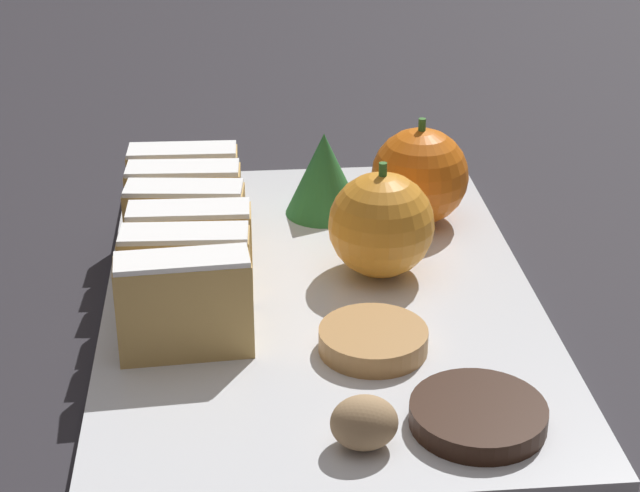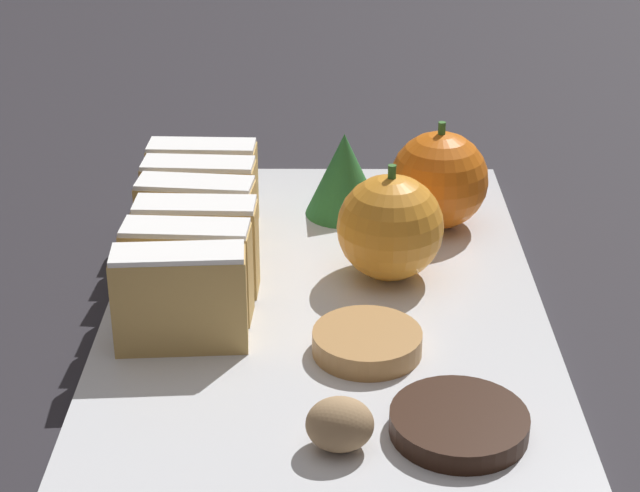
{
  "view_description": "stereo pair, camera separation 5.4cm",
  "coord_description": "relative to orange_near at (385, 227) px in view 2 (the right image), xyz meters",
  "views": [
    {
      "loc": [
        -0.05,
        -0.57,
        0.33
      ],
      "look_at": [
        0.0,
        0.0,
        0.04
      ],
      "focal_mm": 60.0,
      "sensor_mm": 36.0,
      "label": 1
    },
    {
      "loc": [
        0.0,
        -0.57,
        0.33
      ],
      "look_at": [
        0.0,
        0.0,
        0.04
      ],
      "focal_mm": 60.0,
      "sensor_mm": 36.0,
      "label": 2
    }
  ],
  "objects": [
    {
      "name": "serving_platter",
      "position": [
        -0.04,
        -0.02,
        -0.04
      ],
      "size": [
        0.26,
        0.39,
        0.01
      ],
      "color": "silver",
      "rests_on": "ground_plane"
    },
    {
      "name": "ground_plane",
      "position": [
        -0.04,
        -0.02,
        -0.05
      ],
      "size": [
        6.0,
        6.0,
        0.0
      ],
      "primitive_type": "plane",
      "color": "#28262B"
    },
    {
      "name": "orange_far",
      "position": [
        0.04,
        0.07,
        0.0
      ],
      "size": [
        0.07,
        0.07,
        0.07
      ],
      "color": "orange",
      "rests_on": "serving_platter"
    },
    {
      "name": "stollen_slice_sixth",
      "position": [
        -0.12,
        0.08,
        -0.0
      ],
      "size": [
        0.07,
        0.03,
        0.06
      ],
      "color": "tan",
      "rests_on": "serving_platter"
    },
    {
      "name": "stollen_slice_fifth",
      "position": [
        -0.12,
        0.04,
        -0.0
      ],
      "size": [
        0.07,
        0.03,
        0.06
      ],
      "color": "tan",
      "rests_on": "serving_platter"
    },
    {
      "name": "walnut",
      "position": [
        -0.03,
        -0.18,
        -0.02
      ],
      "size": [
        0.03,
        0.03,
        0.03
      ],
      "color": "tan",
      "rests_on": "serving_platter"
    },
    {
      "name": "stollen_slice_second",
      "position": [
        -0.12,
        -0.05,
        -0.0
      ],
      "size": [
        0.07,
        0.03,
        0.06
      ],
      "color": "tan",
      "rests_on": "serving_platter"
    },
    {
      "name": "stollen_slice_front",
      "position": [
        -0.12,
        -0.08,
        -0.0
      ],
      "size": [
        0.07,
        0.03,
        0.06
      ],
      "color": "tan",
      "rests_on": "serving_platter"
    },
    {
      "name": "stollen_slice_fourth",
      "position": [
        -0.12,
        0.01,
        -0.0
      ],
      "size": [
        0.07,
        0.03,
        0.06
      ],
      "color": "tan",
      "rests_on": "serving_platter"
    },
    {
      "name": "orange_near",
      "position": [
        0.0,
        0.0,
        0.0
      ],
      "size": [
        0.07,
        0.07,
        0.07
      ],
      "color": "orange",
      "rests_on": "serving_platter"
    },
    {
      "name": "chocolate_cookie",
      "position": [
        0.03,
        -0.17,
        -0.03
      ],
      "size": [
        0.07,
        0.07,
        0.01
      ],
      "color": "black",
      "rests_on": "serving_platter"
    },
    {
      "name": "gingerbread_cookie",
      "position": [
        -0.02,
        -0.09,
        -0.03
      ],
      "size": [
        0.06,
        0.06,
        0.01
      ],
      "color": "#B27F47",
      "rests_on": "serving_platter"
    },
    {
      "name": "evergreen_sprig",
      "position": [
        -0.03,
        0.09,
        -0.0
      ],
      "size": [
        0.05,
        0.05,
        0.06
      ],
      "color": "#2D7538",
      "rests_on": "serving_platter"
    },
    {
      "name": "stollen_slice_third",
      "position": [
        -0.12,
        -0.02,
        -0.0
      ],
      "size": [
        0.07,
        0.03,
        0.06
      ],
      "color": "tan",
      "rests_on": "serving_platter"
    }
  ]
}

